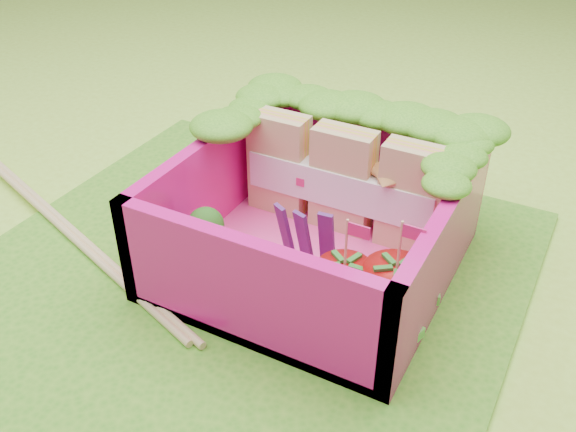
# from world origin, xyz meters

# --- Properties ---
(ground) EXTENTS (14.00, 14.00, 0.00)m
(ground) POSITION_xyz_m (0.00, 0.00, 0.00)
(ground) COLOR #9BCE3A
(ground) RESTS_ON ground
(placemat) EXTENTS (2.60, 2.60, 0.03)m
(placemat) POSITION_xyz_m (0.00, 0.00, 0.01)
(placemat) COLOR #499822
(placemat) RESTS_ON ground
(bento_floor) EXTENTS (1.30, 1.30, 0.05)m
(bento_floor) POSITION_xyz_m (0.29, 0.23, 0.06)
(bento_floor) COLOR #FF419E
(bento_floor) RESTS_ON placemat
(bento_box) EXTENTS (1.30, 1.30, 0.55)m
(bento_box) POSITION_xyz_m (0.29, 0.23, 0.31)
(bento_box) COLOR #DE1282
(bento_box) RESTS_ON placemat
(lettuce_ruffle) EXTENTS (1.43, 0.83, 0.11)m
(lettuce_ruffle) POSITION_xyz_m (0.29, 0.72, 0.64)
(lettuce_ruffle) COLOR #2A7B16
(lettuce_ruffle) RESTS_ON bento_box
(sandwich_stack) EXTENTS (1.05, 0.18, 0.56)m
(sandwich_stack) POSITION_xyz_m (0.29, 0.56, 0.35)
(sandwich_stack) COLOR tan
(sandwich_stack) RESTS_ON bento_floor
(broccoli) EXTENTS (0.34, 0.34, 0.25)m
(broccoli) POSITION_xyz_m (-0.15, -0.11, 0.25)
(broccoli) COLOR #5F9B4B
(broccoli) RESTS_ON bento_floor
(carrot_sticks) EXTENTS (0.15, 0.07, 0.24)m
(carrot_sticks) POSITION_xyz_m (0.03, -0.07, 0.20)
(carrot_sticks) COLOR orange
(carrot_sticks) RESTS_ON bento_floor
(purple_wedges) EXTENTS (0.26, 0.08, 0.38)m
(purple_wedges) POSITION_xyz_m (0.31, 0.10, 0.27)
(purple_wedges) COLOR #3C1855
(purple_wedges) RESTS_ON bento_floor
(strawberry_left) EXTENTS (0.25, 0.25, 0.49)m
(strawberry_left) POSITION_xyz_m (0.57, -0.05, 0.21)
(strawberry_left) COLOR red
(strawberry_left) RESTS_ON bento_floor
(strawberry_right) EXTENTS (0.28, 0.28, 0.52)m
(strawberry_right) POSITION_xyz_m (0.79, -0.01, 0.23)
(strawberry_right) COLOR red
(strawberry_right) RESTS_ON bento_floor
(snap_peas) EXTENTS (0.33, 0.35, 0.05)m
(snap_peas) POSITION_xyz_m (0.79, 0.06, 0.11)
(snap_peas) COLOR green
(snap_peas) RESTS_ON bento_floor
(chopsticks) EXTENTS (2.39, 0.86, 0.04)m
(chopsticks) POSITION_xyz_m (-1.06, -0.12, 0.05)
(chopsticks) COLOR #D5B475
(chopsticks) RESTS_ON placemat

